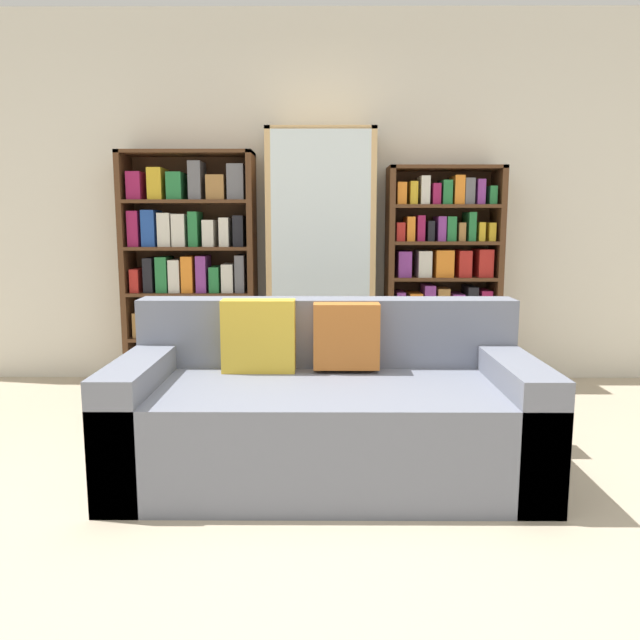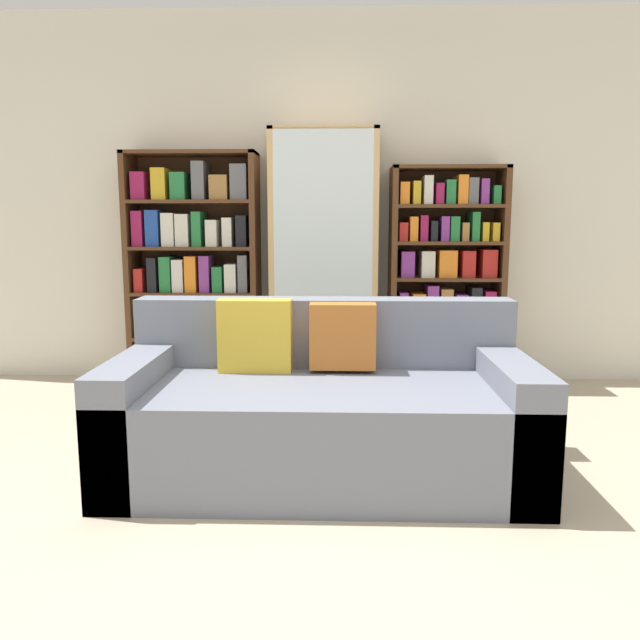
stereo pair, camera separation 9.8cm
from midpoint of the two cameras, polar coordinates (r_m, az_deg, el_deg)
name	(u,v)px [view 1 (the left image)]	position (r m, az deg, el deg)	size (l,w,h in m)	color
ground_plane	(323,544)	(2.47, -0.96, -19.82)	(16.00, 16.00, 0.00)	tan
wall_back	(323,200)	(4.73, -0.31, 10.90)	(6.49, 0.06, 2.70)	silver
couch	(326,412)	(3.00, -0.41, -8.45)	(1.92, 0.93, 0.81)	slate
bookshelf_left	(191,273)	(4.65, -12.32, 4.18)	(0.94, 0.32, 1.68)	#4C2D19
display_cabinet	(321,262)	(4.51, -0.57, 5.34)	(0.76, 0.36, 1.83)	tan
bookshelf_right	(441,280)	(4.61, 10.44, 3.61)	(0.81, 0.32, 1.58)	#4C2D19
wine_bottle	(403,389)	(3.92, 6.91, -6.25)	(0.08, 0.08, 0.40)	#143819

